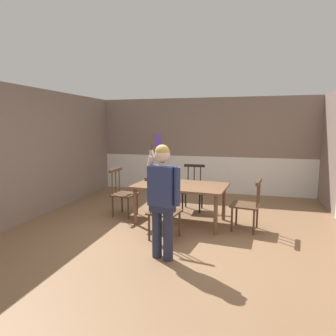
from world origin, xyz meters
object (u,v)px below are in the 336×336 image
dining_table (181,189)px  chair_by_doorway (123,193)px  chair_at_table_head (163,210)px  person_figure (163,196)px  chair_opposite_corner (193,189)px  chair_near_window (247,205)px

dining_table → chair_by_doorway: (-1.25, 0.11, -0.19)m
chair_at_table_head → person_figure: (0.19, -0.68, 0.42)m
chair_by_doorway → chair_opposite_corner: bearing=128.1°
person_figure → chair_near_window: bearing=-112.4°
chair_by_doorway → chair_opposite_corner: (1.33, 0.80, -0.01)m
dining_table → person_figure: person_figure is taller
chair_near_window → chair_by_doorway: size_ratio=0.94×
chair_at_table_head → chair_opposite_corner: bearing=93.9°
chair_by_doorway → chair_at_table_head: 1.55m
chair_at_table_head → chair_opposite_corner: 1.83m
dining_table → chair_opposite_corner: (0.08, 0.91, -0.20)m
chair_by_doorway → person_figure: person_figure is taller
chair_by_doorway → chair_near_window: bearing=91.9°
chair_by_doorway → chair_at_table_head: (1.17, -1.03, 0.01)m
dining_table → chair_opposite_corner: 0.94m
chair_near_window → chair_at_table_head: (-1.33, -0.80, 0.02)m
chair_near_window → person_figure: (-1.15, -1.48, 0.44)m
chair_at_table_head → chair_near_window: bearing=39.8°
dining_table → chair_opposite_corner: size_ratio=1.81×
chair_at_table_head → person_figure: bearing=-65.8°
chair_by_doorway → chair_opposite_corner: chair_opposite_corner is taller
chair_opposite_corner → chair_by_doorway: bearing=30.0°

